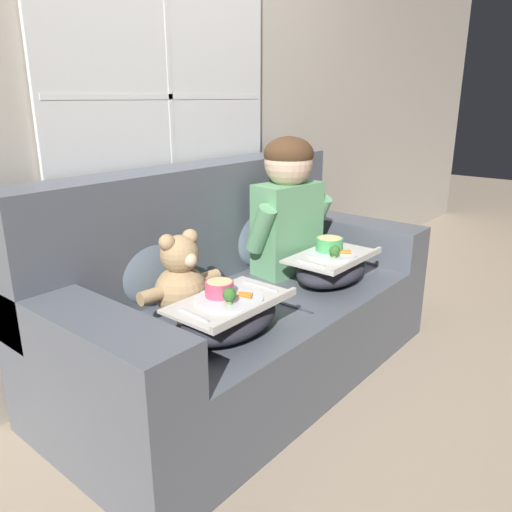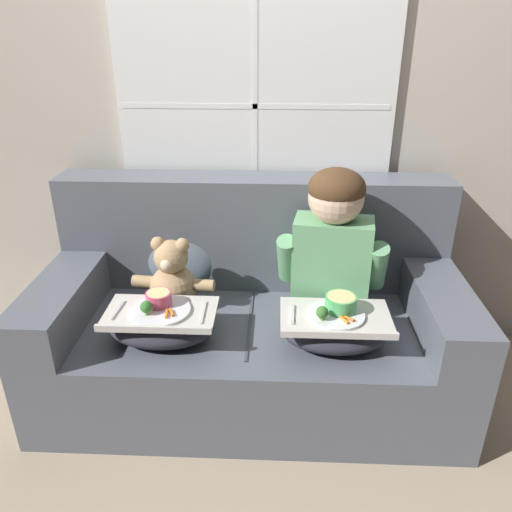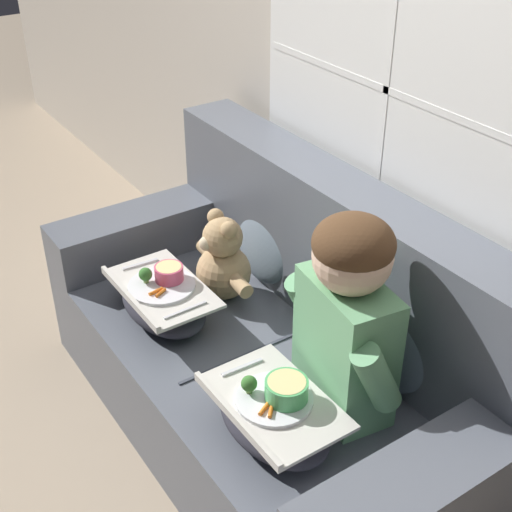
# 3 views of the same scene
# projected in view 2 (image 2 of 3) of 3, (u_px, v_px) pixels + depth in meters

# --- Properties ---
(ground_plane) EXTENTS (14.00, 14.00, 0.00)m
(ground_plane) POSITION_uv_depth(u_px,v_px,m) (251.00, 386.00, 2.43)
(ground_plane) COLOR tan
(wall_back_with_window) EXTENTS (8.00, 0.08, 2.60)m
(wall_back_with_window) POSITION_uv_depth(u_px,v_px,m) (256.00, 95.00, 2.35)
(wall_back_with_window) COLOR #BCB2A3
(wall_back_with_window) RESTS_ON ground_plane
(couch) EXTENTS (1.86, 0.90, 0.95)m
(couch) POSITION_uv_depth(u_px,v_px,m) (251.00, 319.00, 2.36)
(couch) COLOR #565B66
(couch) RESTS_ON ground_plane
(throw_pillow_behind_child) EXTENTS (0.40, 0.19, 0.41)m
(throw_pillow_behind_child) POSITION_uv_depth(u_px,v_px,m) (327.00, 256.00, 2.40)
(throw_pillow_behind_child) COLOR slate
(throw_pillow_behind_child) RESTS_ON couch
(throw_pillow_behind_teddy) EXTENTS (0.36, 0.17, 0.37)m
(throw_pillow_behind_teddy) POSITION_uv_depth(u_px,v_px,m) (180.00, 253.00, 2.43)
(throw_pillow_behind_teddy) COLOR slate
(throw_pillow_behind_teddy) RESTS_ON couch
(child_figure) EXTENTS (0.49, 0.26, 0.67)m
(child_figure) POSITION_uv_depth(u_px,v_px,m) (333.00, 238.00, 2.14)
(child_figure) COLOR #66A370
(child_figure) RESTS_ON couch
(teddy_bear) EXTENTS (0.38, 0.27, 0.35)m
(teddy_bear) POSITION_uv_depth(u_px,v_px,m) (172.00, 279.00, 2.26)
(teddy_bear) COLOR tan
(teddy_bear) RESTS_ON couch
(lap_tray_child) EXTENTS (0.44, 0.29, 0.21)m
(lap_tray_child) POSITION_uv_depth(u_px,v_px,m) (335.00, 328.00, 2.02)
(lap_tray_child) COLOR #2D2D38
(lap_tray_child) RESTS_ON child_figure
(lap_tray_teddy) EXTENTS (0.45, 0.28, 0.21)m
(lap_tray_teddy) POSITION_uv_depth(u_px,v_px,m) (161.00, 324.00, 2.05)
(lap_tray_teddy) COLOR #2D2D38
(lap_tray_teddy) RESTS_ON teddy_bear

